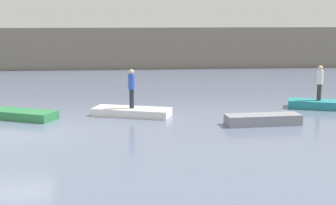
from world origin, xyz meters
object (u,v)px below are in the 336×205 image
(rowboat_green, at_px, (22,115))
(rowboat_teal, at_px, (319,104))
(rowboat_white, at_px, (132,112))
(person_blue_shirt, at_px, (132,87))
(rowboat_grey, at_px, (263,120))
(person_white_shirt, at_px, (320,81))

(rowboat_green, distance_m, rowboat_teal, 14.44)
(rowboat_white, xyz_separation_m, person_blue_shirt, (0.00, -0.00, 1.20))
(rowboat_grey, xyz_separation_m, rowboat_teal, (3.82, 3.40, -0.02))
(rowboat_white, height_order, rowboat_grey, rowboat_grey)
(rowboat_white, relative_size, person_white_shirt, 2.05)
(person_white_shirt, relative_size, person_blue_shirt, 0.97)
(rowboat_green, bearing_deg, person_blue_shirt, 28.00)
(rowboat_grey, height_order, rowboat_teal, rowboat_grey)
(rowboat_green, distance_m, rowboat_grey, 10.78)
(rowboat_green, xyz_separation_m, rowboat_white, (4.99, 0.25, -0.01))
(rowboat_grey, bearing_deg, person_white_shirt, 37.46)
(rowboat_green, relative_size, person_white_shirt, 1.80)
(person_white_shirt, xyz_separation_m, person_blue_shirt, (-9.40, -0.98, -0.02))
(rowboat_green, bearing_deg, person_white_shirt, 30.04)
(rowboat_green, xyz_separation_m, person_white_shirt, (14.38, 1.23, 1.20))
(rowboat_teal, bearing_deg, rowboat_grey, -119.22)
(rowboat_grey, bearing_deg, person_blue_shirt, 152.35)
(rowboat_teal, relative_size, person_white_shirt, 1.68)
(rowboat_green, height_order, rowboat_teal, rowboat_teal)
(person_white_shirt, bearing_deg, person_blue_shirt, -174.03)
(rowboat_teal, height_order, person_blue_shirt, person_blue_shirt)
(rowboat_white, bearing_deg, rowboat_grey, -4.69)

